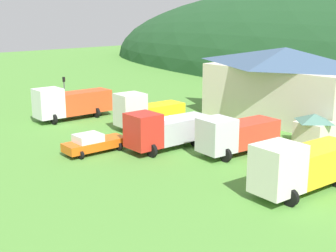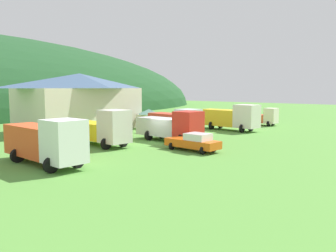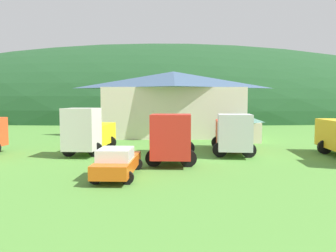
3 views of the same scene
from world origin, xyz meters
name	(u,v)px [view 2 (image 2 of 3)]	position (x,y,z in m)	size (l,w,h in m)	color
ground_plane	(158,142)	(0.00, 0.00, 0.00)	(200.00, 200.00, 0.00)	#518C38
depot_building	(80,101)	(1.80, 15.70, 3.97)	(17.04, 8.86, 7.70)	beige
play_shed_cream	(149,118)	(9.04, 9.62, 1.41)	(2.84, 2.78, 2.74)	beige
heavy_rig_white	(46,141)	(-13.72, -0.86, 1.85)	(3.46, 8.49, 3.58)	white
flatbed_truck_yellow	(104,128)	(-5.29, 2.49, 1.77)	(3.50, 7.40, 3.67)	silver
crane_truck_red	(172,126)	(1.33, -0.78, 1.68)	(3.57, 7.93, 3.36)	red
tow_truck_silver	(176,121)	(6.22, 2.45, 1.68)	(3.72, 7.51, 3.22)	silver
heavy_rig_striped	(232,117)	(14.25, -0.85, 1.83)	(3.68, 8.48, 3.56)	silver
light_truck_cream	(264,117)	(23.08, -1.43, 1.28)	(2.63, 4.85, 2.69)	beige
service_pickup_orange	(194,142)	(-1.82, -5.85, 0.83)	(2.51, 5.39, 1.66)	#DF5C14
traffic_cone_near_pickup	(112,140)	(-2.06, 4.99, 0.00)	(0.36, 0.36, 0.55)	orange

